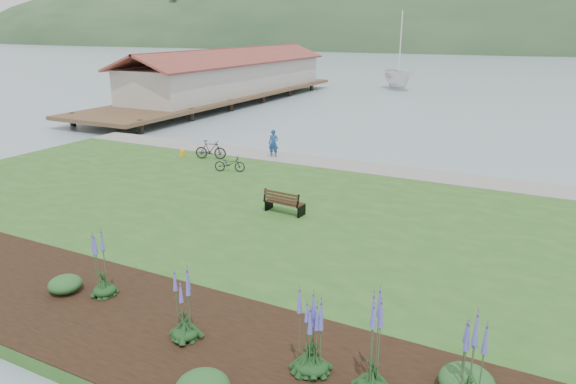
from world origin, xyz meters
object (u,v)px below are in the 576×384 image
(bicycle_a, at_px, (230,164))
(park_bench, at_px, (283,202))
(person, at_px, (274,141))
(sailboat, at_px, (398,89))

(bicycle_a, bearing_deg, park_bench, -148.37)
(park_bench, distance_m, person, 9.26)
(park_bench, distance_m, sailboat, 48.09)
(person, bearing_deg, bicycle_a, -111.34)
(sailboat, bearing_deg, bicycle_a, -122.35)
(park_bench, xyz_separation_m, sailboat, (-8.54, 47.32, -0.89))
(person, relative_size, bicycle_a, 1.17)
(park_bench, relative_size, person, 0.89)
(bicycle_a, distance_m, sailboat, 43.20)
(bicycle_a, height_order, sailboat, sailboat)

